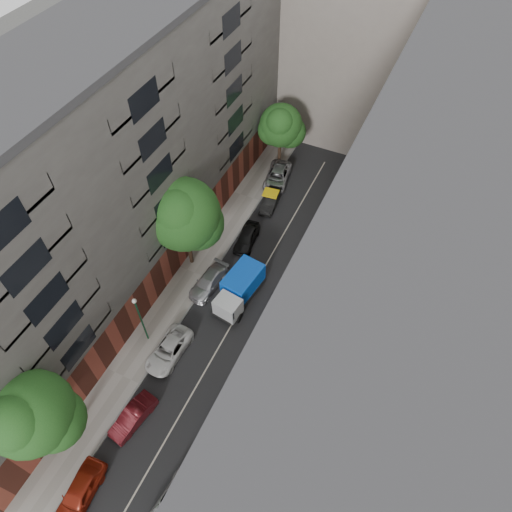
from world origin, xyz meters
The scene contains 23 objects.
ground centered at (0.00, 0.00, 0.00)m, with size 120.00×120.00×0.00m, color #4C4C49.
road_surface centered at (0.00, 0.00, 0.01)m, with size 8.00×44.00×0.02m, color black.
sidewalk_left centered at (-5.50, 0.00, 0.07)m, with size 3.00×44.00×0.15m, color gray.
sidewalk_right centered at (5.50, 0.00, 0.07)m, with size 3.00×44.00×0.15m, color gray.
building_left centered at (-11.00, 0.00, 10.00)m, with size 8.00×44.00×20.00m, color #4A4745.
building_right centered at (11.00, 0.00, 10.00)m, with size 8.00×44.00×20.00m, color tan.
building_endcap centered at (0.00, 28.00, 9.00)m, with size 18.00×12.00×18.00m, color gray.
tarp_truck centered at (-0.60, -0.65, 1.41)m, with size 2.87×5.79×2.56m.
car_left_0 centered at (-3.06, -19.00, 0.75)m, with size 1.77×4.40×1.50m, color maroon.
car_left_1 centered at (-2.80, -13.40, 0.65)m, with size 1.37×3.93×1.29m, color #490E13.
car_left_2 centered at (-3.28, -7.80, 0.64)m, with size 2.14×4.63×1.29m, color silver.
car_left_3 centered at (-3.60, -0.67, 0.65)m, with size 1.82×4.48×1.30m, color #B3B3B8.
car_left_4 centered at (-2.80, 5.40, 0.70)m, with size 1.66×4.12×1.41m, color black.
car_left_5 centered at (-2.80, 11.00, 0.65)m, with size 1.37×3.92×1.29m, color black.
car_left_6 centered at (-3.60, 14.60, 0.70)m, with size 2.33×5.05×1.40m, color #B2B2B7.
car_right_0 centered at (2.80, -17.00, 0.64)m, with size 2.12×4.60×1.28m, color #AEAFB3.
car_right_1 centered at (3.08, -10.66, 0.68)m, with size 1.91×4.71×1.37m, color slate.
car_right_2 centered at (2.97, -2.60, 0.73)m, with size 1.71×4.26×1.45m, color black.
tree_near centered at (-5.91, -17.11, 6.43)m, with size 5.41×5.15×9.30m.
tree_mid centered at (-6.25, 0.92, 6.22)m, with size 6.33×6.20×9.38m.
tree_far centered at (-4.50, 17.33, 4.89)m, with size 4.87×4.53×7.23m.
lamp_post centered at (-5.56, -7.42, 3.72)m, with size 0.36×0.36×5.71m.
pedestrian centered at (4.53, 2.02, 1.05)m, with size 0.66×0.43×1.80m, color black.
Camera 1 is at (10.06, -20.07, 33.35)m, focal length 32.00 mm.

